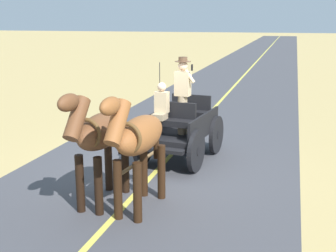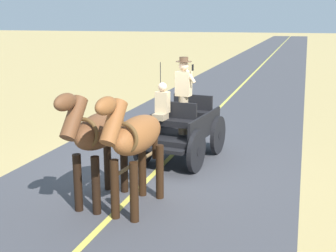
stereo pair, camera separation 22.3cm
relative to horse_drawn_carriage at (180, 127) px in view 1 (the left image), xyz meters
The scene contains 6 objects.
ground_plane 1.00m from the horse_drawn_carriage, 58.90° to the left, with size 200.00×200.00×0.00m, color tan.
road_surface 1.00m from the horse_drawn_carriage, 58.90° to the left, with size 6.21×160.00×0.01m, color #424247.
road_centre_stripe 1.00m from the horse_drawn_carriage, 58.90° to the left, with size 0.12×160.00×0.00m, color #DBCC4C.
horse_drawn_carriage is the anchor object (origin of this frame).
horse_near_side 3.10m from the horse_drawn_carriage, 90.08° to the left, with size 0.69×2.14×2.21m.
horse_off_side 3.09m from the horse_drawn_carriage, 75.79° to the left, with size 0.67×2.13×2.21m.
Camera 1 is at (-2.81, 9.53, 3.35)m, focal length 47.67 mm.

